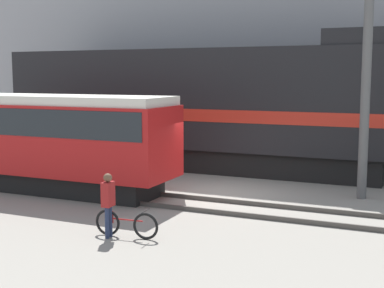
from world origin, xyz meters
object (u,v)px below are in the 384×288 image
Objects in this scene: bicycle at (126,224)px; person at (108,199)px; freight_locomotive at (196,107)px; streetcar at (43,136)px; utility_pole_left at (367,65)px.

bicycle is 0.79m from person.
freight_locomotive is at bearing 103.62° from bicycle.
person is at bearing -37.05° from streetcar.
freight_locomotive reaches higher than bicycle.
streetcar reaches higher than bicycle.
bicycle is 1.06× the size of person.
bicycle is at bearing -125.53° from utility_pole_left.
utility_pole_left reaches higher than streetcar.
streetcar is 6.56m from person.
utility_pole_left reaches higher than person.
bicycle is (2.43, -10.02, -2.35)m from freight_locomotive.
utility_pole_left is (5.32, 7.06, 3.40)m from person.
bicycle is at bearing -33.72° from streetcar.
freight_locomotive is 7.08m from streetcar.
person is at bearing -78.80° from freight_locomotive.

